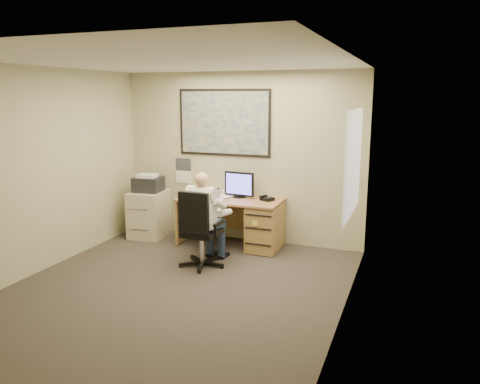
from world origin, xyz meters
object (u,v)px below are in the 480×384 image
at_px(filing_cabinet, 149,210).
at_px(person, 202,220).
at_px(desk, 251,219).
at_px(office_chair, 200,245).

distance_m(filing_cabinet, person, 1.73).
bearing_deg(filing_cabinet, desk, -4.96).
distance_m(office_chair, person, 0.35).
bearing_deg(filing_cabinet, person, -39.80).
bearing_deg(desk, person, -109.99).
distance_m(desk, office_chair, 1.14).
relative_size(desk, office_chair, 1.47).
relative_size(filing_cabinet, office_chair, 0.97).
distance_m(desk, person, 1.07).
relative_size(filing_cabinet, person, 0.81).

